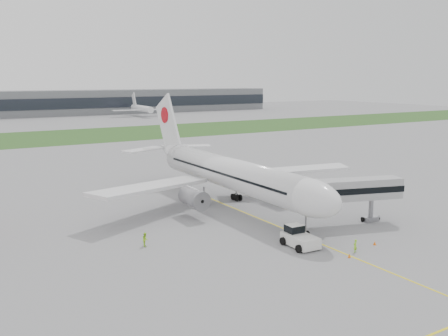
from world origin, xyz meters
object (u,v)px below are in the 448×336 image
jet_bridge (350,190)px  ground_crew_near (355,246)px  pushback_tug (299,237)px  airliner (227,172)px

jet_bridge → ground_crew_near: (-8.03, -9.03, -4.20)m
pushback_tug → jet_bridge: size_ratio=0.34×
airliner → ground_crew_near: airliner is taller
pushback_tug → ground_crew_near: bearing=-48.2°
airliner → pushback_tug: (-2.93, -22.02, -4.50)m
airliner → pushback_tug: size_ratio=10.68×
airliner → ground_crew_near: bearing=-87.0°
pushback_tug → ground_crew_near: 6.90m
airliner → pushback_tug: airliner is taller
airliner → ground_crew_near: 27.82m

